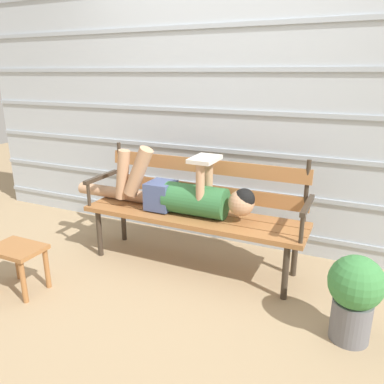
% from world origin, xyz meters
% --- Properties ---
extents(ground_plane, '(12.00, 12.00, 0.00)m').
position_xyz_m(ground_plane, '(0.00, 0.00, 0.00)').
color(ground_plane, tan).
extents(house_siding, '(5.20, 0.08, 2.33)m').
position_xyz_m(house_siding, '(0.00, 0.68, 1.17)').
color(house_siding, '#B2BCC6').
rests_on(house_siding, ground).
extents(park_bench, '(1.75, 0.46, 0.89)m').
position_xyz_m(park_bench, '(0.00, 0.16, 0.48)').
color(park_bench, '#9E6638').
rests_on(park_bench, ground).
extents(reclining_person, '(1.61, 0.26, 0.51)m').
position_xyz_m(reclining_person, '(-0.10, 0.09, 0.58)').
color(reclining_person, '#33703D').
extents(footstool, '(0.36, 0.26, 0.33)m').
position_xyz_m(footstool, '(-0.94, -0.75, 0.26)').
color(footstool, '#9E6638').
rests_on(footstool, ground).
extents(potted_plant, '(0.31, 0.31, 0.52)m').
position_xyz_m(potted_plant, '(1.20, -0.33, 0.30)').
color(potted_plant, slate).
rests_on(potted_plant, ground).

